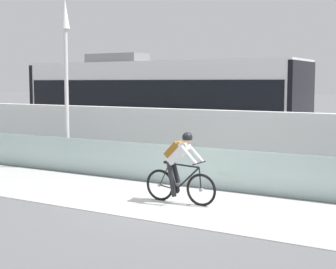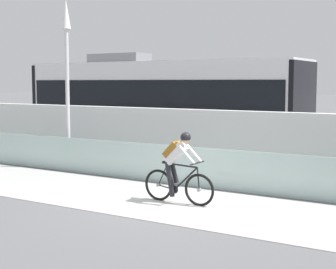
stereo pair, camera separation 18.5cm
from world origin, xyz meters
name	(u,v)px [view 2 (the right image)]	position (x,y,z in m)	size (l,w,h in m)	color
ground_plane	(173,202)	(0.00, 0.00, 0.00)	(200.00, 200.00, 0.00)	slate
bike_path_deck	(173,202)	(0.00, 0.00, 0.01)	(32.00, 3.20, 0.01)	beige
glass_parapet	(210,168)	(0.00, 1.85, 0.51)	(32.00, 0.05, 1.03)	#ADC6C1
concrete_barrier_wall	(239,144)	(0.00, 3.65, 0.95)	(32.00, 0.36, 1.89)	white
tram_rail_near	(270,165)	(0.00, 6.13, 0.00)	(32.00, 0.08, 0.01)	#595654
tram_rail_far	(284,159)	(0.00, 7.57, 0.00)	(32.00, 0.08, 0.01)	#595654
tram	(161,103)	(-4.64, 6.85, 1.89)	(11.06, 2.54, 3.81)	silver
cyclist_on_bike	(178,168)	(0.13, 0.00, 0.80)	(1.77, 0.58, 1.61)	black
lamp_post_antenna	(67,62)	(-5.06, 2.15, 3.29)	(0.28, 0.28, 5.20)	gray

